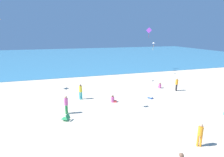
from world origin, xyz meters
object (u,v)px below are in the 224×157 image
object	(u,v)px
person_5	(66,103)
person_6	(177,83)
person_1	(81,91)
beach_chair_mid_beach	(66,118)
person_2	(160,86)
kite_purple	(149,30)
person_4	(200,133)
kite_white	(153,43)
cooler_box	(150,98)
person_3	(113,99)

from	to	relation	value
person_5	person_6	bearing A→B (deg)	-133.89
person_1	person_6	bearing A→B (deg)	70.94
beach_chair_mid_beach	person_5	distance (m)	1.63
person_2	kite_purple	world-z (taller)	kite_purple
person_4	kite_white	world-z (taller)	kite_white
person_4	kite_white	bearing A→B (deg)	-173.15
beach_chair_mid_beach	cooler_box	bearing A→B (deg)	-130.69
beach_chair_mid_beach	kite_purple	distance (m)	25.89
person_3	person_6	distance (m)	9.26
person_4	person_5	distance (m)	11.26
cooler_box	person_3	distance (m)	4.44
person_3	person_4	distance (m)	9.92
person_5	person_6	distance (m)	14.47
person_2	kite_purple	xyz separation A→B (m)	(4.20, 11.75, 7.53)
person_1	person_6	distance (m)	12.35
person_1	person_3	bearing A→B (deg)	42.28
cooler_box	person_5	bearing A→B (deg)	-171.50
person_5	person_6	size ratio (longest dim) A/B	1.02
person_1	person_6	xyz separation A→B (m)	(12.34, -0.43, -0.02)
beach_chair_mid_beach	kite_white	world-z (taller)	kite_white
person_6	kite_purple	distance (m)	15.34
person_2	kite_purple	size ratio (longest dim) A/B	0.38
person_1	cooler_box	bearing A→B (deg)	57.71
person_1	person_3	size ratio (longest dim) A/B	2.23
beach_chair_mid_beach	person_4	distance (m)	10.41
kite_white	kite_purple	bearing A→B (deg)	74.97
person_3	kite_white	world-z (taller)	kite_white
cooler_box	person_4	distance (m)	9.38
beach_chair_mid_beach	person_2	distance (m)	14.27
person_5	kite_purple	size ratio (longest dim) A/B	0.86
person_2	person_5	distance (m)	13.62
beach_chair_mid_beach	person_1	xyz separation A→B (m)	(1.90, 4.95, 0.75)
beach_chair_mid_beach	kite_white	xyz separation A→B (m)	(16.03, 14.22, 5.37)
person_1	person_2	bearing A→B (deg)	79.60
kite_white	person_6	bearing A→B (deg)	-100.39
beach_chair_mid_beach	person_4	bearing A→B (deg)	174.77
person_3	kite_purple	distance (m)	20.53
beach_chair_mid_beach	cooler_box	world-z (taller)	beach_chair_mid_beach
person_1	person_3	xyz separation A→B (m)	(3.23, -1.92, -0.73)
person_4	kite_purple	xyz separation A→B (m)	(8.83, 24.36, 6.86)
person_2	person_3	world-z (taller)	person_3
person_1	person_3	world-z (taller)	person_1
person_1	person_5	xyz separation A→B (m)	(-1.80, -3.50, -0.01)
person_2	person_5	bearing A→B (deg)	121.25
beach_chair_mid_beach	person_1	world-z (taller)	person_1
cooler_box	person_1	xyz separation A→B (m)	(-7.66, 2.09, 0.91)
person_2	person_5	world-z (taller)	person_5
person_6	kite_white	distance (m)	10.90
person_2	person_4	bearing A→B (deg)	170.50
kite_white	kite_purple	world-z (taller)	kite_purple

